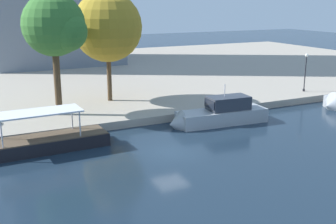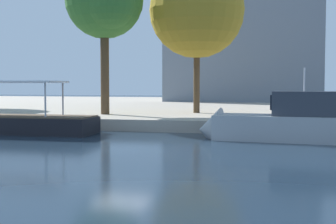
# 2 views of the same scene
# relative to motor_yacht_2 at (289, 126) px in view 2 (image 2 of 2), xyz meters

# --- Properties ---
(ground_plane) EXTENTS (220.00, 220.00, 0.00)m
(ground_plane) POSITION_rel_motor_yacht_2_xyz_m (-7.26, -4.89, -0.73)
(ground_plane) COLOR #192838
(dock_promenade) EXTENTS (120.00, 55.00, 0.74)m
(dock_promenade) POSITION_rel_motor_yacht_2_xyz_m (-7.26, 29.91, -0.36)
(dock_promenade) COLOR #A39989
(dock_promenade) RESTS_ON ground_plane
(motor_yacht_2) EXTENTS (9.71, 3.18, 4.51)m
(motor_yacht_2) POSITION_rel_motor_yacht_2_xyz_m (0.00, 0.00, 0.00)
(motor_yacht_2) COLOR #9EA3A8
(motor_yacht_2) RESTS_ON ground_plane
(tree_2) EXTENTS (7.21, 7.21, 11.39)m
(tree_2) POSITION_rel_motor_yacht_2_xyz_m (-7.02, 10.53, 7.79)
(tree_2) COLOR #4C3823
(tree_2) RESTS_ON dock_promenade
(tree_3) EXTENTS (5.67, 5.83, 11.15)m
(tree_3) POSITION_rel_motor_yacht_2_xyz_m (-12.78, 6.87, 8.08)
(tree_3) COLOR #4C3823
(tree_3) RESTS_ON dock_promenade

